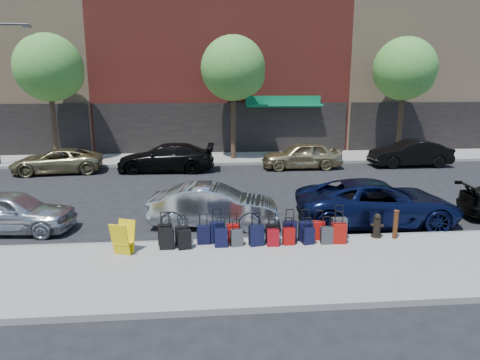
{
  "coord_description": "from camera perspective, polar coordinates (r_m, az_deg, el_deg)",
  "views": [
    {
      "loc": [
        -1.42,
        -16.4,
        4.63
      ],
      "look_at": [
        -0.08,
        -1.5,
        1.25
      ],
      "focal_mm": 32.0,
      "sensor_mm": 36.0,
      "label": 1
    }
  ],
  "objects": [
    {
      "name": "suitcase_front_4",
      "position": [
        12.41,
        -0.92,
        -7.08
      ],
      "size": [
        0.36,
        0.21,
        0.87
      ],
      "rotation": [
        0.0,
        0.0,
        -0.03
      ],
      "color": "#B20E0B",
      "rests_on": "sidewalk_near"
    },
    {
      "name": "suitcase_front_8",
      "position": [
        12.64,
        8.75,
        -6.75
      ],
      "size": [
        0.4,
        0.23,
        0.94
      ],
      "rotation": [
        0.0,
        0.0,
        0.04
      ],
      "color": "black",
      "rests_on": "sidewalk_near"
    },
    {
      "name": "suitcase_front_9",
      "position": [
        12.81,
        10.38,
        -6.63
      ],
      "size": [
        0.4,
        0.27,
        0.89
      ],
      "rotation": [
        0.0,
        0.0,
        -0.2
      ],
      "color": "#AB0F0B",
      "rests_on": "sidewalk_near"
    },
    {
      "name": "fire_hydrant",
      "position": [
        13.44,
        17.79,
        -5.89
      ],
      "size": [
        0.37,
        0.32,
        0.72
      ],
      "rotation": [
        0.0,
        0.0,
        -0.36
      ],
      "color": "black",
      "rests_on": "sidewalk_near"
    },
    {
      "name": "building_left",
      "position": [
        37.5,
        -29.28,
        16.3
      ],
      "size": [
        15.0,
        12.12,
        16.0
      ],
      "color": "tan",
      "rests_on": "ground"
    },
    {
      "name": "tree_center",
      "position": [
        26.0,
        -0.6,
        14.45
      ],
      "size": [
        3.8,
        3.8,
        7.27
      ],
      "color": "black",
      "rests_on": "sidewalk_far"
    },
    {
      "name": "tree_right",
      "position": [
        28.8,
        21.34,
        13.44
      ],
      "size": [
        3.8,
        3.8,
        7.27
      ],
      "color": "black",
      "rests_on": "sidewalk_far"
    },
    {
      "name": "sidewalk_far",
      "position": [
        26.83,
        -2.03,
        2.94
      ],
      "size": [
        60.0,
        4.0,
        0.15
      ],
      "primitive_type": "cube",
      "color": "gray",
      "rests_on": "ground"
    },
    {
      "name": "suitcase_front_3",
      "position": [
        12.37,
        -3.04,
        -6.96
      ],
      "size": [
        0.44,
        0.28,
        1.0
      ],
      "rotation": [
        0.0,
        0.0,
        0.14
      ],
      "color": "black",
      "rests_on": "sidewalk_near"
    },
    {
      "name": "car_far_2",
      "position": [
        24.0,
        8.2,
        3.29
      ],
      "size": [
        4.42,
        1.8,
        1.5
      ],
      "primitive_type": "imported",
      "rotation": [
        0.0,
        0.0,
        -1.56
      ],
      "color": "tan",
      "rests_on": "ground"
    },
    {
      "name": "curb_near",
      "position": [
        12.84,
        1.57,
        -8.05
      ],
      "size": [
        60.0,
        0.08,
        0.15
      ],
      "primitive_type": "cube",
      "color": "gray",
      "rests_on": "ground"
    },
    {
      "name": "suitcase_back_9",
      "position": [
        12.55,
        11.46,
        -7.23
      ],
      "size": [
        0.34,
        0.2,
        0.8
      ],
      "rotation": [
        0.0,
        0.0,
        0.01
      ],
      "color": "#35353A",
      "rests_on": "sidewalk_near"
    },
    {
      "name": "suitcase_back_3",
      "position": [
        12.08,
        -2.53,
        -7.68
      ],
      "size": [
        0.36,
        0.21,
        0.86
      ],
      "rotation": [
        0.0,
        0.0,
        0.01
      ],
      "color": "black",
      "rests_on": "sidewalk_near"
    },
    {
      "name": "car_near_2",
      "position": [
        15.02,
        17.85,
        -2.89
      ],
      "size": [
        5.53,
        2.85,
        1.49
      ],
      "primitive_type": "imported",
      "rotation": [
        0.0,
        0.0,
        1.5
      ],
      "color": "#0C1439",
      "rests_on": "ground"
    },
    {
      "name": "suitcase_back_8",
      "position": [
        12.43,
        9.1,
        -7.36
      ],
      "size": [
        0.36,
        0.25,
        0.78
      ],
      "rotation": [
        0.0,
        0.0,
        0.19
      ],
      "color": "black",
      "rests_on": "sidewalk_near"
    },
    {
      "name": "bollard",
      "position": [
        13.46,
        20.04,
        -5.53
      ],
      "size": [
        0.16,
        0.16,
        0.86
      ],
      "color": "#38190C",
      "rests_on": "sidewalk_near"
    },
    {
      "name": "suitcase_front_0",
      "position": [
        12.4,
        -9.93,
        -7.17
      ],
      "size": [
        0.41,
        0.24,
        0.96
      ],
      "rotation": [
        0.0,
        0.0,
        0.05
      ],
      "color": "black",
      "rests_on": "sidewalk_near"
    },
    {
      "name": "car_near_0",
      "position": [
        15.38,
        -28.32,
        -3.74
      ],
      "size": [
        4.09,
        1.96,
        1.35
      ],
      "primitive_type": "imported",
      "rotation": [
        0.0,
        0.0,
        1.48
      ],
      "color": "silver",
      "rests_on": "ground"
    },
    {
      "name": "building_center",
      "position": [
        34.83,
        -2.94,
        21.54
      ],
      "size": [
        17.0,
        12.85,
        20.0
      ],
      "color": "maroon",
      "rests_on": "ground"
    },
    {
      "name": "ground",
      "position": [
        17.1,
        -0.18,
        -2.98
      ],
      "size": [
        120.0,
        120.0,
        0.0
      ],
      "primitive_type": "plane",
      "color": "black",
      "rests_on": "ground"
    },
    {
      "name": "curb_far",
      "position": [
        24.85,
        -1.77,
        2.15
      ],
      "size": [
        60.0,
        0.08,
        0.15
      ],
      "primitive_type": "cube",
      "color": "gray",
      "rests_on": "ground"
    },
    {
      "name": "suitcase_front_5",
      "position": [
        12.42,
        2.13,
        -7.1
      ],
      "size": [
        0.36,
        0.2,
        0.85
      ],
      "rotation": [
        0.0,
        0.0,
        0.02
      ],
      "color": "black",
      "rests_on": "sidewalk_near"
    },
    {
      "name": "tree_left",
      "position": [
        27.25,
        -23.85,
        13.32
      ],
      "size": [
        3.8,
        3.8,
        7.27
      ],
      "color": "black",
      "rests_on": "sidewalk_far"
    },
    {
      "name": "car_far_3",
      "position": [
        26.24,
        21.73,
        3.3
      ],
      "size": [
        4.52,
        1.59,
        1.49
      ],
      "primitive_type": "imported",
      "rotation": [
        0.0,
        0.0,
        -1.57
      ],
      "color": "black",
      "rests_on": "ground"
    },
    {
      "name": "suitcase_front_6",
      "position": [
        12.46,
        4.31,
        -7.06
      ],
      "size": [
        0.38,
        0.24,
        0.86
      ],
      "rotation": [
        0.0,
        0.0,
        0.13
      ],
      "color": "black",
      "rests_on": "sidewalk_near"
    },
    {
      "name": "sidewalk_near",
      "position": [
        10.99,
        2.82,
        -11.76
      ],
      "size": [
        60.0,
        4.0,
        0.15
      ],
      "primitive_type": "cube",
      "color": "gray",
      "rests_on": "ground"
    },
    {
      "name": "suitcase_back_5",
      "position": [
        12.17,
        2.18,
        -7.38
      ],
      "size": [
        0.44,
        0.3,
        0.95
      ],
      "rotation": [
        0.0,
        0.0,
        0.19
      ],
      "color": "black",
      "rests_on": "sidewalk_near"
    },
    {
      "name": "car_far_1",
      "position": [
        23.34,
        -9.83,
        2.97
      ],
      "size": [
        5.27,
        2.37,
        1.5
      ],
      "primitive_type": "imported",
      "rotation": [
        0.0,
        0.0,
        -1.62
      ],
      "color": "black",
      "rests_on": "ground"
    },
    {
      "name": "suitcase_back_7",
      "position": [
        12.31,
        6.5,
        -7.46
      ],
      "size": [
        0.34,
        0.21,
        0.79
      ],
      "rotation": [
        0.0,
        0.0,
        0.05
      ],
      "color": "#A00A0A",
      "rests_on": "sidewalk_near"
    },
    {
      "name": "building_right",
      "position": [
        38.8,
        22.78,
        18.22
      ],
      "size": [
        15.0,
        12.12,
        18.0
      ],
      "color": "tan",
      "rests_on": "ground"
    },
    {
      "name": "car_near_1",
      "position": [
        14.15,
        -3.5,
        -3.45
      ],
      "size": [
        4.35,
        1.97,
        1.38
      ],
      "primitive_type": "imported",
      "rotation": [
        0.0,
        0.0,
        1.45
      ],
      "color": "#B5B8BD",
      "rests_on": "ground"
    },
    {
      "name": "suitcase_back_6",
      "position": [
        12.17,
        4.41,
        -7.65
      ],
      "size": [
        0.34,
        0.21,
        0.79
      ],
      "rotation": [
        0.0,
        0.0,
        -0.06
      ],
      "color": "maroon",
      "rests_on": "sidewalk_near"
    },
    {
      "name": "suitcase_front_10",
      "position": [
        12.99,
        13.07,
        -6.29
      ],
      "size": [
        0.42,
        0.23,
        1.02
      ],
      "rotation": [
        0.0,
        0.0,
        -0.0
      ],
      "color": "#3F3F44",
      "rests_on": "sidewalk_near"
    },
    {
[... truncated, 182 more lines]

